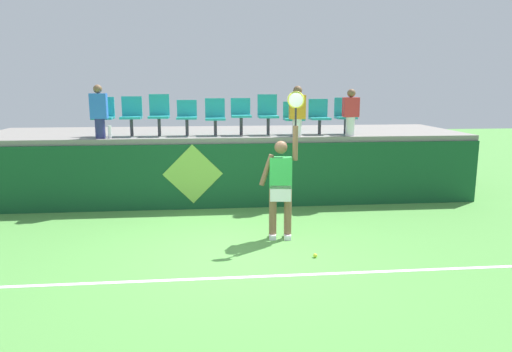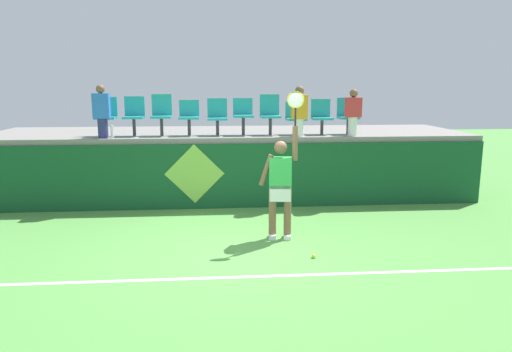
{
  "view_description": "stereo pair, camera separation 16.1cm",
  "coord_description": "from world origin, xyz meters",
  "px_view_note": "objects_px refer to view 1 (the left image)",
  "views": [
    {
      "loc": [
        -0.45,
        -7.14,
        2.64
      ],
      "look_at": [
        0.39,
        1.02,
        1.05
      ],
      "focal_mm": 33.29,
      "sensor_mm": 36.0,
      "label": 1
    },
    {
      "loc": [
        -0.29,
        -7.16,
        2.64
      ],
      "look_at": [
        0.39,
        1.02,
        1.05
      ],
      "focal_mm": 33.29,
      "sensor_mm": 36.0,
      "label": 2
    }
  ],
  "objects_px": {
    "stadium_chair_1": "(132,114)",
    "stadium_chair_8": "(319,115)",
    "spectator_0": "(99,111)",
    "spectator_2": "(351,112)",
    "tennis_player": "(281,184)",
    "water_bottle": "(110,132)",
    "stadium_chair_6": "(268,113)",
    "stadium_chair_0": "(104,114)",
    "stadium_chair_3": "(187,115)",
    "stadium_chair_7": "(293,116)",
    "spectator_1": "(297,110)",
    "stadium_chair_9": "(345,114)",
    "stadium_chair_5": "(241,114)",
    "stadium_chair_4": "(215,115)",
    "stadium_chair_2": "(159,113)",
    "tennis_ball": "(315,255)"
  },
  "relations": [
    {
      "from": "spectator_0",
      "to": "spectator_2",
      "type": "xyz_separation_m",
      "value": [
        5.38,
        -0.02,
        -0.05
      ]
    },
    {
      "from": "tennis_player",
      "to": "water_bottle",
      "type": "relative_size",
      "value": 9.35
    },
    {
      "from": "stadium_chair_1",
      "to": "stadium_chair_8",
      "type": "distance_m",
      "value": 4.18
    },
    {
      "from": "stadium_chair_5",
      "to": "stadium_chair_8",
      "type": "distance_m",
      "value": 1.78
    },
    {
      "from": "stadium_chair_7",
      "to": "stadium_chair_8",
      "type": "relative_size",
      "value": 0.93
    },
    {
      "from": "stadium_chair_5",
      "to": "tennis_ball",
      "type": "bearing_deg",
      "value": -77.09
    },
    {
      "from": "stadium_chair_0",
      "to": "stadium_chair_3",
      "type": "bearing_deg",
      "value": -0.21
    },
    {
      "from": "stadium_chair_7",
      "to": "spectator_1",
      "type": "relative_size",
      "value": 0.67
    },
    {
      "from": "stadium_chair_1",
      "to": "stadium_chair_9",
      "type": "distance_m",
      "value": 4.79
    },
    {
      "from": "stadium_chair_4",
      "to": "stadium_chair_6",
      "type": "bearing_deg",
      "value": 0.18
    },
    {
      "from": "stadium_chair_1",
      "to": "stadium_chair_3",
      "type": "xyz_separation_m",
      "value": [
        1.2,
        -0.01,
        -0.04
      ]
    },
    {
      "from": "stadium_chair_2",
      "to": "stadium_chair_4",
      "type": "relative_size",
      "value": 1.12
    },
    {
      "from": "stadium_chair_9",
      "to": "spectator_0",
      "type": "height_order",
      "value": "spectator_0"
    },
    {
      "from": "stadium_chair_1",
      "to": "stadium_chair_6",
      "type": "distance_m",
      "value": 3.01
    },
    {
      "from": "water_bottle",
      "to": "stadium_chair_9",
      "type": "distance_m",
      "value": 5.21
    },
    {
      "from": "spectator_0",
      "to": "stadium_chair_3",
      "type": "bearing_deg",
      "value": 12.85
    },
    {
      "from": "water_bottle",
      "to": "spectator_2",
      "type": "xyz_separation_m",
      "value": [
        5.18,
        -0.01,
        0.39
      ]
    },
    {
      "from": "spectator_0",
      "to": "stadium_chair_9",
      "type": "bearing_deg",
      "value": 4.43
    },
    {
      "from": "stadium_chair_4",
      "to": "tennis_player",
      "type": "bearing_deg",
      "value": -69.48
    },
    {
      "from": "stadium_chair_0",
      "to": "stadium_chair_1",
      "type": "relative_size",
      "value": 0.99
    },
    {
      "from": "stadium_chair_4",
      "to": "spectator_1",
      "type": "xyz_separation_m",
      "value": [
        1.77,
        -0.46,
        0.12
      ]
    },
    {
      "from": "stadium_chair_3",
      "to": "stadium_chair_4",
      "type": "distance_m",
      "value": 0.62
    },
    {
      "from": "stadium_chair_0",
      "to": "stadium_chair_2",
      "type": "bearing_deg",
      "value": 0.22
    },
    {
      "from": "stadium_chair_3",
      "to": "stadium_chair_6",
      "type": "height_order",
      "value": "stadium_chair_6"
    },
    {
      "from": "stadium_chair_1",
      "to": "stadium_chair_9",
      "type": "xyz_separation_m",
      "value": [
        4.79,
        0.0,
        -0.03
      ]
    },
    {
      "from": "tennis_player",
      "to": "stadium_chair_9",
      "type": "relative_size",
      "value": 3.08
    },
    {
      "from": "stadium_chair_6",
      "to": "water_bottle",
      "type": "bearing_deg",
      "value": -172.72
    },
    {
      "from": "stadium_chair_0",
      "to": "stadium_chair_3",
      "type": "distance_m",
      "value": 1.8
    },
    {
      "from": "stadium_chair_2",
      "to": "spectator_1",
      "type": "height_order",
      "value": "spectator_1"
    },
    {
      "from": "stadium_chair_1",
      "to": "stadium_chair_2",
      "type": "distance_m",
      "value": 0.6
    },
    {
      "from": "stadium_chair_2",
      "to": "stadium_chair_4",
      "type": "bearing_deg",
      "value": -0.17
    },
    {
      "from": "stadium_chair_6",
      "to": "spectator_2",
      "type": "relative_size",
      "value": 0.88
    },
    {
      "from": "stadium_chair_2",
      "to": "stadium_chair_6",
      "type": "relative_size",
      "value": 1.01
    },
    {
      "from": "stadium_chair_1",
      "to": "stadium_chair_7",
      "type": "bearing_deg",
      "value": -0.1
    },
    {
      "from": "tennis_ball",
      "to": "stadium_chair_1",
      "type": "height_order",
      "value": "stadium_chair_1"
    },
    {
      "from": "tennis_ball",
      "to": "stadium_chair_1",
      "type": "distance_m",
      "value": 5.39
    },
    {
      "from": "stadium_chair_8",
      "to": "spectator_0",
      "type": "xyz_separation_m",
      "value": [
        -4.78,
        -0.42,
        0.14
      ]
    },
    {
      "from": "stadium_chair_0",
      "to": "stadium_chair_6",
      "type": "relative_size",
      "value": 0.95
    },
    {
      "from": "stadium_chair_0",
      "to": "spectator_2",
      "type": "height_order",
      "value": "spectator_2"
    },
    {
      "from": "stadium_chair_4",
      "to": "stadium_chair_1",
      "type": "bearing_deg",
      "value": -179.99
    },
    {
      "from": "stadium_chair_5",
      "to": "spectator_2",
      "type": "xyz_separation_m",
      "value": [
        2.39,
        -0.43,
        0.05
      ]
    },
    {
      "from": "spectator_1",
      "to": "water_bottle",
      "type": "bearing_deg",
      "value": 179.66
    },
    {
      "from": "stadium_chair_1",
      "to": "tennis_player",
      "type": "bearing_deg",
      "value": -44.4
    },
    {
      "from": "tennis_ball",
      "to": "stadium_chair_8",
      "type": "distance_m",
      "value": 4.36
    },
    {
      "from": "stadium_chair_9",
      "to": "stadium_chair_6",
      "type": "bearing_deg",
      "value": 179.88
    },
    {
      "from": "stadium_chair_6",
      "to": "tennis_player",
      "type": "bearing_deg",
      "value": -92.58
    },
    {
      "from": "stadium_chair_0",
      "to": "stadium_chair_7",
      "type": "xyz_separation_m",
      "value": [
        4.19,
        -0.01,
        -0.07
      ]
    },
    {
      "from": "stadium_chair_7",
      "to": "stadium_chair_6",
      "type": "bearing_deg",
      "value": 179.0
    },
    {
      "from": "tennis_player",
      "to": "tennis_ball",
      "type": "distance_m",
      "value": 1.42
    },
    {
      "from": "stadium_chair_1",
      "to": "spectator_1",
      "type": "bearing_deg",
      "value": -7.22
    }
  ]
}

